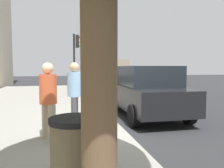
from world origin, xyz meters
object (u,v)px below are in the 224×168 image
object	(u,v)px
pedestrian_at_meter	(75,89)
traffic_signal	(76,53)
parked_sedan_near	(146,91)
parking_meter	(99,88)
pedestrian_bystander	(48,95)
trash_bin	(75,160)
parked_van_far	(105,74)

from	to	relation	value
pedestrian_at_meter	traffic_signal	distance (m)	8.14
pedestrian_at_meter	parked_sedan_near	size ratio (longest dim) A/B	0.39
parking_meter	traffic_signal	size ratio (longest dim) A/B	0.39
pedestrian_bystander	traffic_signal	size ratio (longest dim) A/B	0.47
parking_meter	pedestrian_at_meter	world-z (taller)	pedestrian_at_meter
parking_meter	trash_bin	size ratio (longest dim) A/B	1.40
parking_meter	parked_sedan_near	size ratio (longest dim) A/B	0.32
parked_sedan_near	parked_van_far	bearing A→B (deg)	-0.00
parked_van_far	trash_bin	distance (m)	13.02
parked_van_far	parking_meter	bearing A→B (deg)	168.36
pedestrian_bystander	parking_meter	bearing A→B (deg)	12.36
parked_van_far	traffic_signal	size ratio (longest dim) A/B	1.44
parked_sedan_near	pedestrian_at_meter	bearing A→B (deg)	119.40
parking_meter	parked_sedan_near	xyz separation A→B (m)	(1.47, -1.91, -0.27)
pedestrian_at_meter	parked_van_far	distance (m)	9.57
parking_meter	traffic_signal	xyz separation A→B (m)	(8.03, 0.11, 1.41)
pedestrian_bystander	trash_bin	size ratio (longest dim) A/B	1.66
parked_sedan_near	trash_bin	size ratio (longest dim) A/B	4.37
pedestrian_at_meter	trash_bin	bearing A→B (deg)	-84.34
parked_van_far	parked_sedan_near	bearing A→B (deg)	180.00
parking_meter	pedestrian_bystander	world-z (taller)	pedestrian_bystander
parked_sedan_near	trash_bin	bearing A→B (deg)	150.84
pedestrian_bystander	parked_van_far	distance (m)	10.75
parked_sedan_near	traffic_signal	distance (m)	7.06
pedestrian_bystander	parked_van_far	size ratio (longest dim) A/B	0.32
parking_meter	parked_sedan_near	bearing A→B (deg)	-52.28
parked_van_far	traffic_signal	xyz separation A→B (m)	(-1.23, 2.01, 1.32)
traffic_signal	trash_bin	bearing A→B (deg)	176.31
pedestrian_bystander	parked_sedan_near	world-z (taller)	pedestrian_bystander
pedestrian_bystander	parked_sedan_near	bearing A→B (deg)	11.82
pedestrian_bystander	traffic_signal	bearing A→B (deg)	56.40
parking_meter	trash_bin	bearing A→B (deg)	166.25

